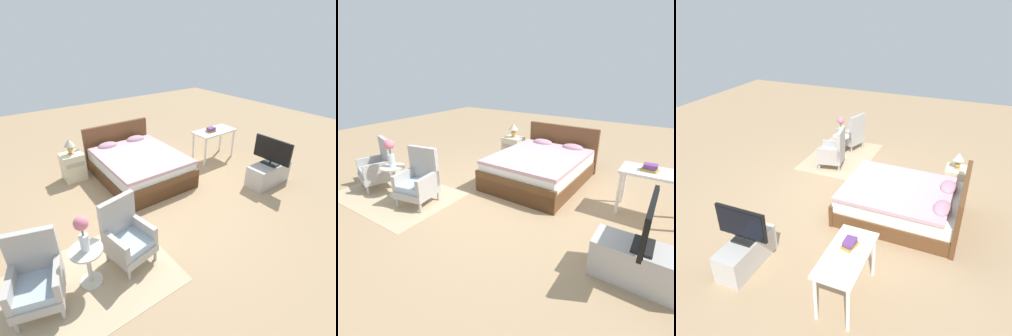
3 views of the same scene
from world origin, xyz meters
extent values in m
plane|color=#A38460|center=(0.00, 0.00, 0.00)|extent=(16.00, 16.00, 0.00)
cube|color=tan|center=(-1.78, -0.99, 0.00)|extent=(2.10, 1.50, 0.01)
cube|color=brown|center=(0.08, 0.95, 0.14)|extent=(1.58, 2.10, 0.28)
cube|color=white|center=(0.08, 0.95, 0.40)|extent=(1.52, 2.02, 0.24)
cube|color=#CC9EAD|center=(0.08, 0.87, 0.55)|extent=(1.56, 1.85, 0.06)
cube|color=brown|center=(0.10, 1.95, 0.48)|extent=(1.58, 0.11, 0.96)
cube|color=brown|center=(0.06, -0.06, 0.20)|extent=(1.58, 0.09, 0.40)
ellipsoid|color=#B28499|center=(-0.26, 1.69, 0.59)|extent=(0.44, 0.29, 0.14)
ellipsoid|color=#B28499|center=(0.44, 1.67, 0.59)|extent=(0.44, 0.29, 0.14)
cylinder|color=#ADA8A3|center=(-2.65, -1.14, 0.09)|extent=(0.04, 0.04, 0.16)
cylinder|color=#ADA8A3|center=(-2.22, -1.28, 0.09)|extent=(0.04, 0.04, 0.16)
cylinder|color=#ADA8A3|center=(-2.52, -0.70, 0.09)|extent=(0.04, 0.04, 0.16)
cylinder|color=#ADA8A3|center=(-2.08, -0.84, 0.09)|extent=(0.04, 0.04, 0.16)
cube|color=#ADA8A3|center=(-2.37, -0.99, 0.23)|extent=(0.68, 0.68, 0.12)
cube|color=#A3B7CC|center=(-2.37, -0.99, 0.34)|extent=(0.62, 0.62, 0.10)
cube|color=#ADA8A3|center=(-2.30, -0.77, 0.61)|extent=(0.54, 0.24, 0.64)
cube|color=#ADA8A3|center=(-2.59, -0.92, 0.42)|extent=(0.22, 0.51, 0.26)
cube|color=#ADA8A3|center=(-2.14, -1.06, 0.42)|extent=(0.22, 0.51, 0.26)
cylinder|color=#ADA8A3|center=(-1.39, -1.26, 0.09)|extent=(0.04, 0.04, 0.16)
cylinder|color=#ADA8A3|center=(-0.93, -1.17, 0.09)|extent=(0.04, 0.04, 0.16)
cylinder|color=#ADA8A3|center=(-1.47, -0.81, 0.09)|extent=(0.04, 0.04, 0.16)
cylinder|color=#ADA8A3|center=(-1.02, -0.72, 0.09)|extent=(0.04, 0.04, 0.16)
cube|color=#ADA8A3|center=(-1.20, -0.99, 0.23)|extent=(0.63, 0.63, 0.12)
cube|color=#A3B7CC|center=(-1.20, -0.99, 0.34)|extent=(0.58, 0.58, 0.10)
cube|color=#ADA8A3|center=(-1.24, -0.77, 0.61)|extent=(0.55, 0.18, 0.64)
cube|color=#ADA8A3|center=(-1.43, -1.03, 0.42)|extent=(0.16, 0.52, 0.26)
cube|color=#ADA8A3|center=(-0.97, -0.95, 0.42)|extent=(0.16, 0.52, 0.26)
cylinder|color=beige|center=(-1.78, -1.00, 0.01)|extent=(0.28, 0.28, 0.03)
cylinder|color=beige|center=(-1.78, -1.00, 0.27)|extent=(0.06, 0.06, 0.50)
cylinder|color=beige|center=(-1.78, -1.00, 0.53)|extent=(0.40, 0.40, 0.02)
cylinder|color=silver|center=(-1.78, -1.00, 0.66)|extent=(0.11, 0.11, 0.22)
cylinder|color=#477538|center=(-1.78, -1.00, 0.82)|extent=(0.02, 0.02, 0.10)
sphere|color=#DB7084|center=(-1.78, -1.00, 0.94)|extent=(0.17, 0.17, 0.17)
cube|color=beige|center=(-1.05, 1.74, 0.29)|extent=(0.44, 0.40, 0.58)
cube|color=#B3AB8E|center=(-1.05, 1.54, 0.40)|extent=(0.37, 0.01, 0.09)
cylinder|color=tan|center=(-1.05, 1.74, 0.59)|extent=(0.13, 0.13, 0.02)
ellipsoid|color=tan|center=(-1.05, 1.74, 0.68)|extent=(0.11, 0.11, 0.16)
cone|color=beige|center=(-1.05, 1.74, 0.83)|extent=(0.22, 0.22, 0.15)
cube|color=#B7B2AD|center=(2.12, -0.82, 0.22)|extent=(0.96, 0.40, 0.44)
cube|color=black|center=(2.12, -0.82, 0.45)|extent=(0.20, 0.32, 0.03)
cylinder|color=black|center=(2.12, -0.82, 0.49)|extent=(0.04, 0.04, 0.05)
cube|color=black|center=(2.12, -0.82, 0.75)|extent=(0.05, 0.79, 0.46)
cube|color=black|center=(2.14, -0.82, 0.75)|extent=(0.01, 0.74, 0.41)
cylinder|color=silver|center=(1.61, 0.53, 0.34)|extent=(0.05, 0.05, 0.68)
cylinder|color=silver|center=(2.55, 0.53, 0.34)|extent=(0.05, 0.05, 0.68)
cylinder|color=silver|center=(1.61, 0.95, 0.34)|extent=(0.05, 0.05, 0.68)
cylinder|color=silver|center=(2.55, 0.95, 0.34)|extent=(0.05, 0.05, 0.68)
cube|color=silver|center=(2.08, 0.74, 0.70)|extent=(1.04, 0.52, 0.04)
cube|color=#B79333|center=(1.95, 0.73, 0.74)|extent=(0.25, 0.20, 0.03)
cube|color=#66387A|center=(1.95, 0.73, 0.77)|extent=(0.20, 0.15, 0.04)
cube|color=#66387A|center=(1.95, 0.73, 0.81)|extent=(0.19, 0.14, 0.04)
camera|label=1|loc=(-2.36, -3.41, 2.82)|focal=28.00mm
camera|label=2|loc=(2.17, -3.42, 2.15)|focal=28.00mm
camera|label=3|loc=(4.92, 1.89, 3.52)|focal=35.00mm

